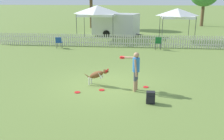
% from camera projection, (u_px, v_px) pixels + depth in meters
% --- Properties ---
extents(ground_plane, '(240.00, 240.00, 0.00)m').
position_uv_depth(ground_plane, '(107.00, 85.00, 10.73)').
color(ground_plane, olive).
extents(handler_person, '(0.86, 0.84, 1.58)m').
position_uv_depth(handler_person, '(135.00, 67.00, 9.82)').
color(handler_person, tan).
rests_on(handler_person, ground_plane).
extents(leaping_dog, '(1.18, 0.50, 0.79)m').
position_uv_depth(leaping_dog, '(97.00, 75.00, 10.56)').
color(leaping_dog, brown).
rests_on(leaping_dog, ground_plane).
extents(frisbee_near_handler, '(0.22, 0.22, 0.02)m').
position_uv_depth(frisbee_near_handler, '(77.00, 92.00, 9.86)').
color(frisbee_near_handler, red).
rests_on(frisbee_near_handler, ground_plane).
extents(frisbee_near_dog, '(0.22, 0.22, 0.02)m').
position_uv_depth(frisbee_near_dog, '(146.00, 87.00, 10.44)').
color(frisbee_near_dog, red).
rests_on(frisbee_near_dog, ground_plane).
extents(frisbee_midfield, '(0.22, 0.22, 0.02)m').
position_uv_depth(frisbee_midfield, '(102.00, 90.00, 10.11)').
color(frisbee_midfield, red).
rests_on(frisbee_midfield, ground_plane).
extents(backpack_on_grass, '(0.30, 0.26, 0.44)m').
position_uv_depth(backpack_on_grass, '(151.00, 98.00, 8.81)').
color(backpack_on_grass, black).
rests_on(backpack_on_grass, ground_plane).
extents(picket_fence, '(19.61, 0.04, 0.93)m').
position_uv_depth(picket_fence, '(121.00, 41.00, 18.94)').
color(picket_fence, beige).
rests_on(picket_fence, ground_plane).
extents(folding_chair_blue_left, '(0.47, 0.49, 0.83)m').
position_uv_depth(folding_chair_blue_left, '(59.00, 42.00, 18.37)').
color(folding_chair_blue_left, '#333338').
rests_on(folding_chair_blue_left, ground_plane).
extents(folding_chair_center, '(0.44, 0.47, 0.93)m').
position_uv_depth(folding_chair_center, '(158.00, 42.00, 17.85)').
color(folding_chair_center, '#333338').
rests_on(folding_chair_center, ground_plane).
extents(canopy_tent_main, '(2.64, 2.64, 2.77)m').
position_uv_depth(canopy_tent_main, '(177.00, 13.00, 20.90)').
color(canopy_tent_main, '#333338').
rests_on(canopy_tent_main, ground_plane).
extents(canopy_tent_secondary, '(3.07, 3.07, 2.99)m').
position_uv_depth(canopy_tent_secondary, '(97.00, 11.00, 21.55)').
color(canopy_tent_secondary, '#333338').
rests_on(canopy_tent_secondary, ground_plane).
extents(equipment_trailer, '(5.09, 3.32, 2.16)m').
position_uv_depth(equipment_trailer, '(116.00, 24.00, 24.08)').
color(equipment_trailer, silver).
rests_on(equipment_trailer, ground_plane).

